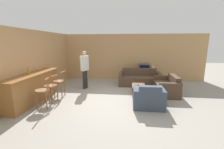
% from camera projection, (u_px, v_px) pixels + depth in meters
% --- Properties ---
extents(ground_plane, '(24.00, 24.00, 0.00)m').
position_uv_depth(ground_plane, '(114.00, 102.00, 5.42)').
color(ground_plane, gray).
extents(wall_back, '(9.40, 0.08, 2.60)m').
position_uv_depth(wall_back, '(120.00, 57.00, 8.68)').
color(wall_back, tan).
rests_on(wall_back, ground_plane).
extents(wall_left, '(0.08, 8.62, 2.60)m').
position_uv_depth(wall_left, '(46.00, 61.00, 6.79)').
color(wall_left, tan).
rests_on(wall_left, ground_plane).
extents(bar_counter, '(0.55, 2.70, 1.02)m').
position_uv_depth(bar_counter, '(35.00, 87.00, 5.44)').
color(bar_counter, brown).
rests_on(bar_counter, ground_plane).
extents(bar_chair_near, '(0.51, 0.51, 1.00)m').
position_uv_depth(bar_chair_near, '(43.00, 92.00, 4.82)').
color(bar_chair_near, brown).
rests_on(bar_chair_near, ground_plane).
extents(bar_chair_mid, '(0.50, 0.50, 1.00)m').
position_uv_depth(bar_chair_mid, '(51.00, 87.00, 5.33)').
color(bar_chair_mid, brown).
rests_on(bar_chair_mid, ground_plane).
extents(bar_chair_far, '(0.44, 0.44, 1.00)m').
position_uv_depth(bar_chair_far, '(59.00, 83.00, 5.97)').
color(bar_chair_far, brown).
rests_on(bar_chair_far, ground_plane).
extents(couch_far, '(2.04, 0.90, 0.82)m').
position_uv_depth(couch_far, '(139.00, 79.00, 7.56)').
color(couch_far, '#4C3828').
rests_on(couch_far, ground_plane).
extents(armchair_near, '(1.00, 0.86, 0.80)m').
position_uv_depth(armchair_near, '(148.00, 98.00, 4.96)').
color(armchair_near, '#384251').
rests_on(armchair_near, ground_plane).
extents(loveseat_right, '(0.83, 1.43, 0.79)m').
position_uv_depth(loveseat_right, '(167.00, 87.00, 6.25)').
color(loveseat_right, '#4C3828').
rests_on(loveseat_right, ground_plane).
extents(coffee_table, '(0.52, 0.92, 0.41)m').
position_uv_depth(coffee_table, '(138.00, 86.00, 6.17)').
color(coffee_table, brown).
rests_on(coffee_table, ground_plane).
extents(tv_unit, '(1.22, 0.55, 0.52)m').
position_uv_depth(tv_unit, '(144.00, 76.00, 8.39)').
color(tv_unit, '#513823').
rests_on(tv_unit, ground_plane).
extents(tv, '(0.56, 0.51, 0.46)m').
position_uv_depth(tv, '(144.00, 68.00, 8.29)').
color(tv, '#4C4C4C').
rests_on(tv, tv_unit).
extents(bottle, '(0.06, 0.06, 0.27)m').
position_uv_depth(bottle, '(29.00, 71.00, 5.21)').
color(bottle, '#B27A23').
rests_on(bottle, bar_counter).
extents(book_on_table, '(0.22, 0.18, 0.02)m').
position_uv_depth(book_on_table, '(137.00, 85.00, 6.10)').
color(book_on_table, black).
rests_on(book_on_table, coffee_table).
extents(table_lamp, '(0.26, 0.26, 0.44)m').
position_uv_depth(table_lamp, '(153.00, 66.00, 8.22)').
color(table_lamp, brown).
rests_on(table_lamp, tv_unit).
extents(person_by_window, '(0.30, 0.57, 1.75)m').
position_uv_depth(person_by_window, '(85.00, 68.00, 6.89)').
color(person_by_window, black).
rests_on(person_by_window, ground_plane).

